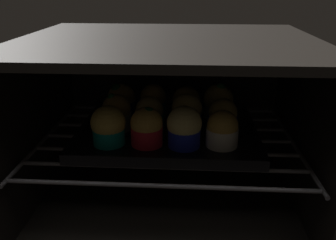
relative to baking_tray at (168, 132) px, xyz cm
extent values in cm
cube|color=black|center=(0.00, -1.38, -15.43)|extent=(59.00, 47.00, 1.50)
cube|color=black|center=(0.00, -1.38, 20.07)|extent=(59.00, 47.00, 1.50)
cube|color=black|center=(0.00, 21.37, 2.32)|extent=(59.00, 1.50, 34.00)
cube|color=black|center=(-28.75, -1.38, 2.32)|extent=(1.50, 47.00, 34.00)
cube|color=black|center=(28.75, -1.38, 2.32)|extent=(1.50, 47.00, 34.00)
cylinder|color=#4C494C|center=(0.00, -20.38, -1.08)|extent=(54.00, 0.80, 0.80)
cylinder|color=#4C494C|center=(0.00, -14.05, -1.08)|extent=(54.00, 0.80, 0.80)
cylinder|color=#4C494C|center=(0.00, -7.72, -1.08)|extent=(54.00, 0.80, 0.80)
cylinder|color=#4C494C|center=(0.00, -1.38, -1.08)|extent=(54.00, 0.80, 0.80)
cylinder|color=#4C494C|center=(0.00, 4.95, -1.08)|extent=(54.00, 0.80, 0.80)
cylinder|color=#4C494C|center=(0.00, 11.28, -1.08)|extent=(54.00, 0.80, 0.80)
cylinder|color=#4C494C|center=(0.00, 17.62, -1.08)|extent=(54.00, 0.80, 0.80)
cylinder|color=#4C494C|center=(-27.00, -1.38, -1.08)|extent=(0.80, 42.00, 0.80)
cylinder|color=#4C494C|center=(27.00, -1.38, -1.08)|extent=(0.80, 42.00, 0.80)
cube|color=black|center=(0.00, 0.00, -0.08)|extent=(38.31, 30.66, 1.20)
cube|color=black|center=(0.00, -14.93, 1.02)|extent=(38.31, 0.80, 1.00)
cube|color=black|center=(0.00, 14.93, 1.02)|extent=(38.31, 0.80, 1.00)
cube|color=black|center=(-18.76, 0.00, 1.02)|extent=(0.80, 30.66, 1.00)
cube|color=black|center=(18.76, 0.00, 1.02)|extent=(0.80, 30.66, 1.00)
cylinder|color=#0C8C84|center=(-11.44, -7.82, 2.41)|extent=(6.44, 6.44, 3.78)
sphere|color=gold|center=(-11.44, -7.82, 5.09)|extent=(6.98, 6.98, 6.98)
sphere|color=#28702D|center=(-10.56, -7.47, 7.06)|extent=(2.00, 2.00, 2.00)
cylinder|color=red|center=(-3.76, -7.62, 2.41)|extent=(6.44, 6.44, 3.78)
sphere|color=gold|center=(-3.76, -7.62, 5.14)|extent=(6.48, 6.48, 6.48)
sphere|color=#19511E|center=(-3.38, -7.80, 7.23)|extent=(2.57, 2.57, 2.57)
cylinder|color=#1928B7|center=(3.68, -7.92, 2.41)|extent=(6.44, 6.44, 3.78)
sphere|color=#E0CC7A|center=(3.68, -7.92, 5.38)|extent=(6.93, 6.93, 6.93)
cylinder|color=silver|center=(11.19, -7.25, 2.41)|extent=(6.44, 6.44, 3.78)
sphere|color=gold|center=(11.19, -7.25, 4.82)|extent=(6.20, 6.20, 6.20)
cylinder|color=silver|center=(-11.26, -0.22, 2.41)|extent=(6.44, 6.44, 3.78)
sphere|color=gold|center=(-11.26, -0.22, 5.39)|extent=(6.25, 6.25, 6.25)
sphere|color=#28702D|center=(-12.10, -0.61, 7.97)|extent=(1.74, 1.74, 1.74)
cylinder|color=#0C8C84|center=(-4.05, -0.11, 2.41)|extent=(6.44, 6.44, 3.78)
sphere|color=#DBBC60|center=(-4.05, -0.11, 4.92)|extent=(6.23, 6.23, 6.23)
cylinder|color=#1928B7|center=(4.08, -0.03, 2.41)|extent=(6.44, 6.44, 3.78)
sphere|color=#DBBC60|center=(4.08, -0.03, 5.54)|extent=(6.69, 6.69, 6.69)
sphere|color=#28702D|center=(3.91, 0.55, 7.41)|extent=(2.26, 2.26, 2.26)
cylinder|color=#1928B7|center=(11.86, -0.33, 2.41)|extent=(6.44, 6.44, 3.78)
sphere|color=gold|center=(11.86, -0.33, 4.91)|extent=(6.18, 6.18, 6.18)
cylinder|color=#1928B7|center=(-11.71, 7.85, 2.41)|extent=(6.44, 6.44, 3.78)
sphere|color=gold|center=(-11.71, 7.85, 5.23)|extent=(6.60, 6.60, 6.60)
sphere|color=#19511E|center=(-12.61, 6.92, 7.74)|extent=(2.30, 2.30, 2.30)
cylinder|color=#0C8C84|center=(-4.05, 7.99, 2.41)|extent=(6.44, 6.44, 3.78)
sphere|color=gold|center=(-4.05, 7.99, 5.44)|extent=(6.16, 6.16, 6.16)
cylinder|color=#1928B7|center=(3.86, 7.26, 2.41)|extent=(6.44, 6.44, 3.78)
sphere|color=gold|center=(3.86, 7.26, 5.03)|extent=(6.56, 6.56, 6.56)
cylinder|color=silver|center=(11.45, 7.88, 2.41)|extent=(6.44, 6.44, 3.78)
sphere|color=gold|center=(11.45, 7.88, 5.30)|extent=(7.03, 7.03, 7.03)
sphere|color=#28702D|center=(11.83, 7.46, 8.01)|extent=(2.52, 2.52, 2.52)
camera|label=1|loc=(4.37, -70.51, 31.26)|focal=37.06mm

